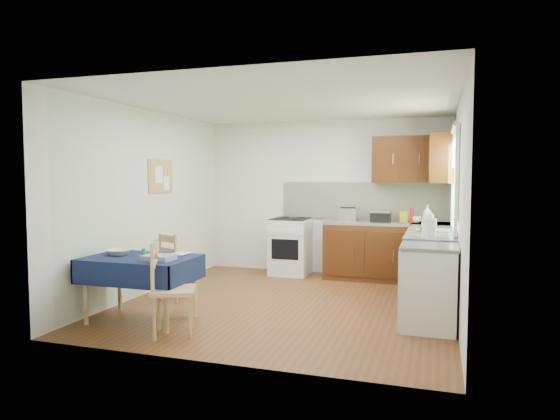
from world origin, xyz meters
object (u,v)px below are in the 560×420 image
(dining_table, at_px, (141,266))
(dish_rack, at_px, (433,229))
(sandwich_press, at_px, (381,216))
(kettle, at_px, (429,226))
(chair_far, at_px, (176,264))
(chair_near, at_px, (168,286))
(toaster, at_px, (348,214))

(dining_table, height_order, dish_rack, dish_rack)
(dining_table, relative_size, sandwich_press, 3.98)
(sandwich_press, bearing_deg, kettle, -81.66)
(kettle, bearing_deg, dining_table, -156.69)
(chair_far, relative_size, chair_near, 0.92)
(toaster, height_order, sandwich_press, toaster)
(dining_table, bearing_deg, sandwich_press, 61.74)
(chair_near, distance_m, dish_rack, 3.38)
(sandwich_press, bearing_deg, chair_far, -154.98)
(chair_far, distance_m, chair_near, 1.43)
(sandwich_press, bearing_deg, dining_table, -142.94)
(chair_near, relative_size, dish_rack, 2.34)
(chair_far, relative_size, sandwich_press, 2.94)
(dish_rack, relative_size, kettle, 1.44)
(toaster, bearing_deg, sandwich_press, -4.16)
(dining_table, distance_m, toaster, 3.52)
(dish_rack, xyz_separation_m, kettle, (-0.04, -0.59, 0.10))
(chair_far, distance_m, toaster, 2.84)
(dish_rack, bearing_deg, kettle, -106.96)
(chair_far, xyz_separation_m, dish_rack, (3.15, 0.95, 0.46))
(toaster, relative_size, kettle, 1.00)
(chair_far, distance_m, dish_rack, 3.32)
(sandwich_press, xyz_separation_m, kettle, (0.74, -1.67, 0.04))
(dining_table, xyz_separation_m, dish_rack, (3.05, 1.89, 0.31))
(toaster, xyz_separation_m, kettle, (1.25, -1.71, 0.03))
(toaster, bearing_deg, dining_table, -119.82)
(kettle, bearing_deg, sandwich_press, 113.78)
(chair_near, distance_m, sandwich_press, 3.77)
(dining_table, bearing_deg, kettle, 32.55)
(dish_rack, bearing_deg, toaster, 125.22)
(dining_table, height_order, chair_far, chair_far)
(dining_table, relative_size, kettle, 4.18)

